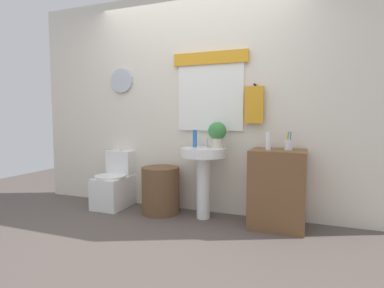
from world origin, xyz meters
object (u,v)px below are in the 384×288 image
at_px(toilet, 115,185).
at_px(soap_bottle, 195,139).
at_px(wooden_cabinet, 277,189).
at_px(potted_plant, 217,133).
at_px(toothbrush_cup, 289,145).
at_px(laundry_hamper, 161,190).
at_px(pedestal_sink, 203,166).
at_px(lotion_bottle, 268,141).

xyz_separation_m(toilet, soap_bottle, (1.07, 0.02, 0.62)).
distance_m(toilet, wooden_cabinet, 2.00).
distance_m(potted_plant, toothbrush_cup, 0.76).
relative_size(laundry_hamper, toothbrush_cup, 2.94).
bearing_deg(laundry_hamper, wooden_cabinet, 0.00).
bearing_deg(wooden_cabinet, potted_plant, 174.79).
distance_m(pedestal_sink, soap_bottle, 0.33).
relative_size(soap_bottle, potted_plant, 0.68).
bearing_deg(lotion_bottle, toilet, 177.82).
xyz_separation_m(pedestal_sink, wooden_cabinet, (0.80, 0.00, -0.19)).
bearing_deg(potted_plant, wooden_cabinet, -5.21).
height_order(toilet, soap_bottle, soap_bottle).
height_order(pedestal_sink, soap_bottle, soap_bottle).
xyz_separation_m(wooden_cabinet, soap_bottle, (-0.92, 0.05, 0.49)).
distance_m(toilet, laundry_hamper, 0.66).
relative_size(pedestal_sink, wooden_cabinet, 0.99).
xyz_separation_m(soap_bottle, lotion_bottle, (0.82, -0.09, 0.00)).
height_order(pedestal_sink, toothbrush_cup, toothbrush_cup).
xyz_separation_m(pedestal_sink, toothbrush_cup, (0.89, 0.02, 0.27)).
bearing_deg(toilet, pedestal_sink, -1.55).
xyz_separation_m(potted_plant, toothbrush_cup, (0.75, -0.04, -0.10)).
xyz_separation_m(laundry_hamper, wooden_cabinet, (1.33, 0.00, 0.13)).
bearing_deg(lotion_bottle, potted_plant, 169.92).
bearing_deg(toothbrush_cup, soap_bottle, 178.32).
relative_size(wooden_cabinet, lotion_bottle, 4.43).
bearing_deg(toothbrush_cup, wooden_cabinet, -168.05).
height_order(soap_bottle, toothbrush_cup, same).
xyz_separation_m(potted_plant, lotion_bottle, (0.56, -0.10, -0.06)).
relative_size(toilet, soap_bottle, 3.65).
xyz_separation_m(toilet, laundry_hamper, (0.66, -0.03, -0.00)).
xyz_separation_m(lotion_bottle, toothbrush_cup, (0.19, 0.06, -0.04)).
distance_m(soap_bottle, toothbrush_cup, 1.01).
relative_size(pedestal_sink, soap_bottle, 4.05).
xyz_separation_m(laundry_hamper, lotion_bottle, (1.23, -0.04, 0.62)).
relative_size(pedestal_sink, lotion_bottle, 4.38).
height_order(toilet, potted_plant, potted_plant).
bearing_deg(toilet, potted_plant, 1.19).
bearing_deg(toilet, wooden_cabinet, -0.93).
height_order(toilet, laundry_hamper, toilet).
xyz_separation_m(laundry_hamper, potted_plant, (0.67, 0.06, 0.68)).
bearing_deg(pedestal_sink, laundry_hamper, 180.00).
bearing_deg(toothbrush_cup, laundry_hamper, -179.19).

